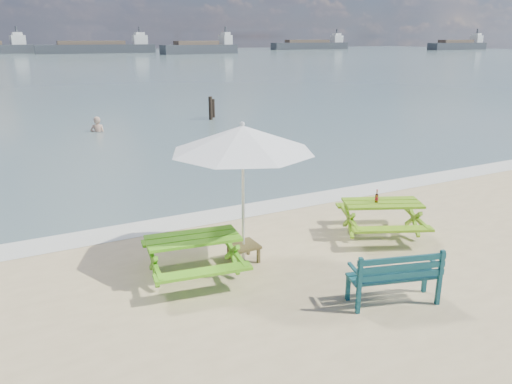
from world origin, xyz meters
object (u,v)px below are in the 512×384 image
picnic_table_right (381,220)px  park_bench (393,286)px  patio_umbrella (243,139)px  swimmer (98,136)px  picnic_table_left (194,258)px  side_table (243,252)px  beer_bottle (377,198)px

picnic_table_right → park_bench: (-1.69, -2.22, -0.09)m
patio_umbrella → swimmer: size_ratio=1.48×
picnic_table_left → side_table: (1.05, 0.20, -0.19)m
picnic_table_left → patio_umbrella: patio_umbrella is taller
picnic_table_left → beer_bottle: bearing=0.1°
picnic_table_left → beer_bottle: 4.05m
picnic_table_left → picnic_table_right: (4.16, -0.03, -0.00)m
picnic_table_left → side_table: size_ratio=3.76×
park_bench → swimmer: bearing=94.2°
side_table → picnic_table_right: bearing=-4.2°
park_bench → beer_bottle: beer_bottle is taller
picnic_table_left → patio_umbrella: 2.23m
side_table → swimmer: bearing=89.5°
picnic_table_left → swimmer: bearing=85.5°
picnic_table_left → park_bench: size_ratio=1.31×
side_table → patio_umbrella: 2.15m
picnic_table_left → patio_umbrella: bearing=10.5°
picnic_table_left → swimmer: (1.19, 15.08, -0.57)m
patio_umbrella → picnic_table_left: bearing=-169.5°
park_bench → patio_umbrella: 3.50m
patio_umbrella → swimmer: 15.10m
picnic_table_right → side_table: picnic_table_right is taller
picnic_table_left → park_bench: park_bench is taller
picnic_table_right → swimmer: picnic_table_right is taller
side_table → swimmer: 14.89m
park_bench → side_table: size_ratio=2.88×
picnic_table_right → patio_umbrella: bearing=175.8°
park_bench → picnic_table_left: bearing=137.6°
swimmer → patio_umbrella: bearing=-90.5°
picnic_table_left → beer_bottle: beer_bottle is taller
side_table → picnic_table_left: bearing=-169.5°
beer_bottle → swimmer: beer_bottle is taller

